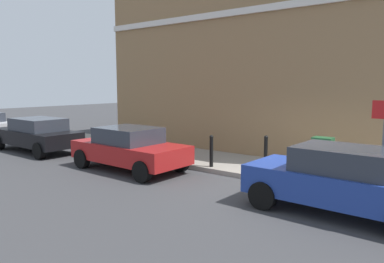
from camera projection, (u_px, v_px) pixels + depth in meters
name	position (u px, v px, depth m)	size (l,w,h in m)	color
ground	(278.00, 190.00, 9.68)	(80.00, 80.00, 0.00)	#38383A
sidewalk	(159.00, 152.00, 14.75)	(2.73, 30.00, 0.15)	gray
corner_building	(265.00, 52.00, 17.17)	(7.97, 12.04, 8.65)	olive
car_blue	(340.00, 180.00, 7.84)	(1.89, 3.96, 1.48)	navy
car_red	(129.00, 148.00, 11.95)	(1.96, 4.06, 1.41)	maroon
car_black	(37.00, 134.00, 15.27)	(1.90, 4.42, 1.41)	black
utility_cabinet	(322.00, 159.00, 10.49)	(0.46, 0.61, 1.15)	#1E4C28
bollard_near_cabinet	(266.00, 150.00, 11.68)	(0.14, 0.14, 1.04)	black
bollard_far_kerb	(211.00, 150.00, 11.76)	(0.14, 0.14, 1.04)	black
street_sign	(384.00, 132.00, 8.72)	(0.08, 0.60, 2.30)	#59595B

